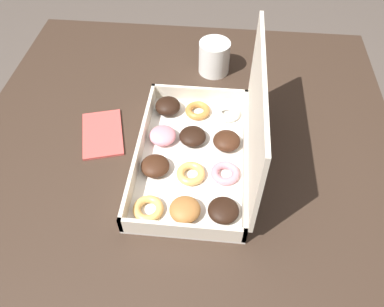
# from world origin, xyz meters

# --- Properties ---
(ground_plane) EXTENTS (8.00, 8.00, 0.00)m
(ground_plane) POSITION_xyz_m (0.00, 0.00, 0.00)
(ground_plane) COLOR #564C44
(dining_table) EXTENTS (1.07, 1.00, 0.74)m
(dining_table) POSITION_xyz_m (0.00, 0.00, 0.64)
(dining_table) COLOR #38281E
(dining_table) RESTS_ON ground_plane
(donut_box) EXTENTS (0.40, 0.25, 0.26)m
(donut_box) POSITION_xyz_m (0.01, 0.05, 0.78)
(donut_box) COLOR silver
(donut_box) RESTS_ON dining_table
(coffee_mug) EXTENTS (0.08, 0.08, 0.09)m
(coffee_mug) POSITION_xyz_m (-0.31, 0.05, 0.78)
(coffee_mug) COLOR white
(coffee_mug) RESTS_ON dining_table
(paper_napkin) EXTENTS (0.17, 0.13, 0.01)m
(paper_napkin) POSITION_xyz_m (-0.04, -0.19, 0.74)
(paper_napkin) COLOR #CC4C47
(paper_napkin) RESTS_ON dining_table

